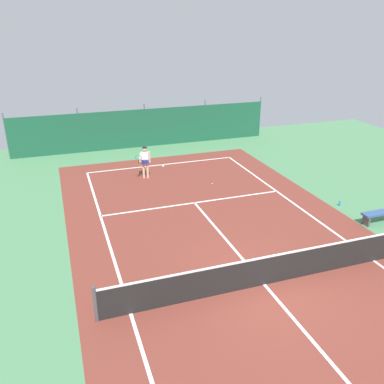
% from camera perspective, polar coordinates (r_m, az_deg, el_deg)
% --- Properties ---
extents(ground_plane, '(36.00, 36.00, 0.00)m').
position_cam_1_polar(ground_plane, '(12.86, 10.11, -12.69)').
color(ground_plane, '#4C8456').
extents(court_surface, '(11.02, 26.60, 0.01)m').
position_cam_1_polar(court_surface, '(12.86, 10.11, -12.68)').
color(court_surface, brown).
rests_on(court_surface, ground).
extents(tennis_net, '(10.12, 0.10, 1.10)m').
position_cam_1_polar(tennis_net, '(12.57, 10.27, -10.79)').
color(tennis_net, black).
rests_on(tennis_net, ground).
extents(back_fence, '(16.30, 0.98, 2.70)m').
position_cam_1_polar(back_fence, '(26.76, -6.76, 8.04)').
color(back_fence, '#195138').
rests_on(back_fence, ground).
extents(tennis_player, '(0.82, 0.67, 1.64)m').
position_cam_1_polar(tennis_player, '(20.64, -6.62, 4.47)').
color(tennis_player, '#D8AD8C').
rests_on(tennis_player, ground).
extents(tennis_ball_near_player, '(0.07, 0.07, 0.07)m').
position_cam_1_polar(tennis_ball_near_player, '(20.03, 2.86, 1.18)').
color(tennis_ball_near_player, '#CCDB33').
rests_on(tennis_ball_near_player, ground).
extents(parked_car, '(2.21, 4.30, 1.68)m').
position_cam_1_polar(parked_car, '(27.91, -12.27, 8.66)').
color(parked_car, silver).
rests_on(parked_car, ground).
extents(courtside_bench, '(1.60, 0.40, 0.49)m').
position_cam_1_polar(courtside_bench, '(17.69, 24.94, -2.86)').
color(courtside_bench, '#335184').
rests_on(courtside_bench, ground).
extents(water_bottle, '(0.08, 0.08, 0.24)m').
position_cam_1_polar(water_bottle, '(18.76, 20.09, -1.49)').
color(water_bottle, '#338CD8').
rests_on(water_bottle, ground).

